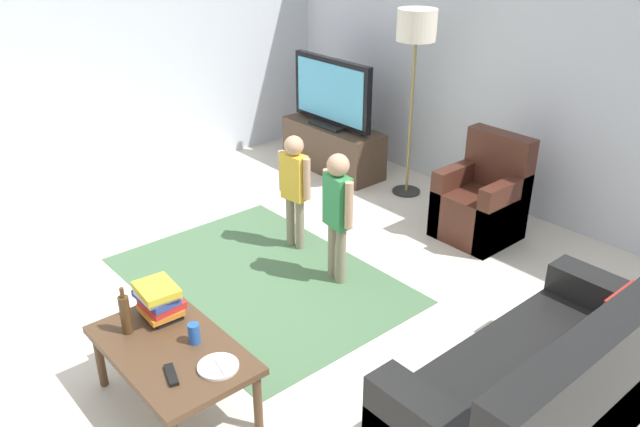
% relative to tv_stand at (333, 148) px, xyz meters
% --- Properties ---
extents(ground, '(7.80, 7.80, 0.00)m').
position_rel_tv_stand_xyz_m(ground, '(1.76, -2.30, -0.24)').
color(ground, beige).
extents(wall_back, '(6.00, 0.12, 2.70)m').
position_rel_tv_stand_xyz_m(wall_back, '(1.76, 0.70, 1.11)').
color(wall_back, silver).
rests_on(wall_back, ground).
extents(wall_left, '(0.12, 6.00, 2.70)m').
position_rel_tv_stand_xyz_m(wall_left, '(-1.24, -2.30, 1.11)').
color(wall_left, silver).
rests_on(wall_left, ground).
extents(area_rug, '(2.20, 1.60, 0.01)m').
position_rel_tv_stand_xyz_m(area_rug, '(1.34, -1.94, -0.24)').
color(area_rug, '#4C724C').
rests_on(area_rug, ground).
extents(tv_stand, '(1.20, 0.44, 0.50)m').
position_rel_tv_stand_xyz_m(tv_stand, '(0.00, 0.00, 0.00)').
color(tv_stand, '#4C3828').
rests_on(tv_stand, ground).
extents(tv, '(1.10, 0.28, 0.71)m').
position_rel_tv_stand_xyz_m(tv, '(0.00, -0.02, 0.60)').
color(tv, black).
rests_on(tv, tv_stand).
extents(couch, '(0.80, 1.80, 0.86)m').
position_rel_tv_stand_xyz_m(couch, '(3.64, -1.72, 0.05)').
color(couch, black).
rests_on(couch, ground).
extents(armchair, '(0.60, 0.60, 0.90)m').
position_rel_tv_stand_xyz_m(armchair, '(1.98, -0.04, 0.05)').
color(armchair, '#472319').
rests_on(armchair, ground).
extents(floor_lamp, '(0.36, 0.36, 1.78)m').
position_rel_tv_stand_xyz_m(floor_lamp, '(0.94, 0.15, 1.30)').
color(floor_lamp, '#262626').
rests_on(floor_lamp, ground).
extents(child_near_tv, '(0.33, 0.16, 0.98)m').
position_rel_tv_stand_xyz_m(child_near_tv, '(1.09, -1.39, 0.35)').
color(child_near_tv, gray).
rests_on(child_near_tv, ground).
extents(child_center, '(0.34, 0.17, 1.03)m').
position_rel_tv_stand_xyz_m(child_center, '(1.71, -1.48, 0.37)').
color(child_center, gray).
rests_on(child_center, ground).
extents(coffee_table, '(1.00, 0.60, 0.42)m').
position_rel_tv_stand_xyz_m(coffee_table, '(2.14, -3.11, 0.13)').
color(coffee_table, '#513823').
rests_on(coffee_table, ground).
extents(book_stack, '(0.31, 0.24, 0.22)m').
position_rel_tv_stand_xyz_m(book_stack, '(1.84, -3.01, 0.29)').
color(book_stack, black).
rests_on(book_stack, coffee_table).
extents(bottle, '(0.06, 0.06, 0.30)m').
position_rel_tv_stand_xyz_m(bottle, '(1.86, -3.23, 0.30)').
color(bottle, '#4C3319').
rests_on(bottle, coffee_table).
extents(tv_remote, '(0.18, 0.10, 0.02)m').
position_rel_tv_stand_xyz_m(tv_remote, '(2.36, -3.23, 0.19)').
color(tv_remote, black).
rests_on(tv_remote, coffee_table).
extents(soda_can, '(0.07, 0.07, 0.12)m').
position_rel_tv_stand_xyz_m(soda_can, '(2.19, -2.99, 0.24)').
color(soda_can, '#2659B2').
rests_on(soda_can, coffee_table).
extents(plate, '(0.22, 0.22, 0.02)m').
position_rel_tv_stand_xyz_m(plate, '(2.46, -3.01, 0.18)').
color(plate, white).
rests_on(plate, coffee_table).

